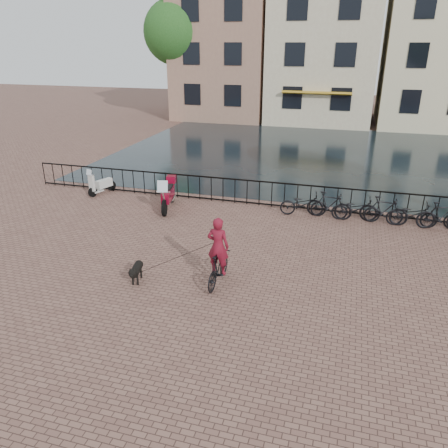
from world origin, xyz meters
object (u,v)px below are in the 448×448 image
(dog, at_px, (137,272))
(motorcycle, at_px, (168,191))
(scooter, at_px, (101,180))
(cyclist, at_px, (218,255))

(dog, height_order, motorcycle, motorcycle)
(dog, bearing_deg, motorcycle, 91.71)
(motorcycle, xyz_separation_m, scooter, (-3.45, 0.92, -0.11))
(motorcycle, bearing_deg, cyclist, -66.41)
(motorcycle, relative_size, scooter, 1.51)
(scooter, bearing_deg, cyclist, -21.35)
(cyclist, height_order, motorcycle, cyclist)
(cyclist, bearing_deg, dog, 15.55)
(cyclist, xyz_separation_m, dog, (-2.16, -0.50, -0.56))
(scooter, bearing_deg, dog, -34.20)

